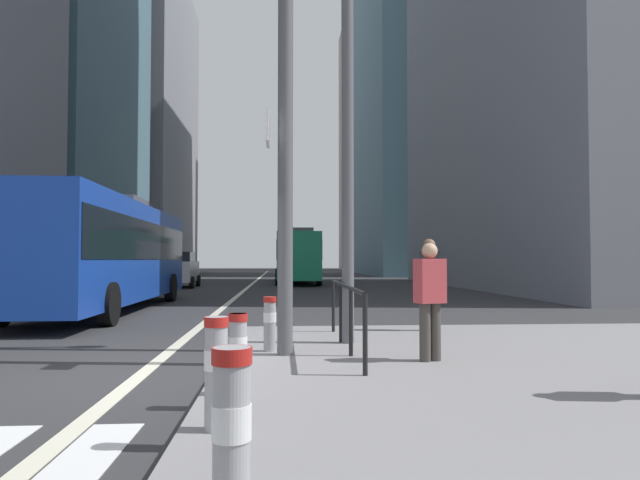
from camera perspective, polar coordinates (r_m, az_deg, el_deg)
The scene contains 19 objects.
ground_plane at distance 27.88m, azimuth -7.62°, elevation -5.06°, with size 160.00×160.00×0.00m, color #303033.
median_island at distance 7.85m, azimuth 24.80°, elevation -12.27°, with size 9.00×10.00×0.15m, color gray.
lane_centre_line at distance 37.86m, azimuth -6.63°, elevation -4.25°, with size 0.20×80.00×0.01m, color beige.
office_tower_left_far at distance 70.15m, azimuth -18.82°, elevation 10.76°, with size 13.30×22.59×33.74m, color gray.
office_tower_right_mid at distance 63.75m, azimuth 10.44°, elevation 14.85°, with size 12.89×20.75×39.89m, color slate.
office_tower_right_far at distance 87.30m, azimuth 6.33°, elevation 9.79°, with size 11.16×22.71×38.63m, color gray.
city_bus_blue_oncoming at distance 18.02m, azimuth -20.47°, elevation -0.80°, with size 2.80×12.19×3.40m.
city_bus_red_receding at distance 37.30m, azimuth -2.29°, elevation -1.48°, with size 2.74×11.76×3.40m.
car_oncoming_mid at distance 32.58m, azimuth -13.87°, elevation -2.84°, with size 2.13×4.26×1.94m.
car_receding_near at distance 65.30m, azimuth -2.23°, elevation -2.44°, with size 2.08×4.06×1.94m.
traffic_signal_gantry at distance 8.78m, azimuth -15.20°, elevation 15.08°, with size 5.30×0.65×6.00m.
street_lamp_post at distance 10.14m, azimuth 2.74°, elevation 19.91°, with size 5.50×0.32×8.00m.
bollard_front at distance 2.92m, azimuth -8.78°, elevation -18.57°, with size 0.20×0.20×0.93m.
bollard_left at distance 4.74m, azimuth -10.27°, elevation -12.31°, with size 0.20×0.20×0.90m.
bollard_right at distance 5.94m, azimuth -8.15°, elevation -10.66°, with size 0.20×0.20×0.81m.
bollard_back at distance 8.63m, azimuth -5.00°, elevation -7.98°, with size 0.20×0.20×0.80m.
pedestrian_railing at distance 8.84m, azimuth 2.54°, elevation -6.07°, with size 0.06×4.18×0.98m.
pedestrian_waiting at distance 11.24m, azimuth 10.82°, elevation -3.85°, with size 0.42×0.32×1.76m.
pedestrian_walking at distance 7.88m, azimuth 10.85°, elevation -5.47°, with size 0.44×0.35×1.58m.
Camera 1 is at (1.82, -7.78, 1.50)m, focal length 32.25 mm.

